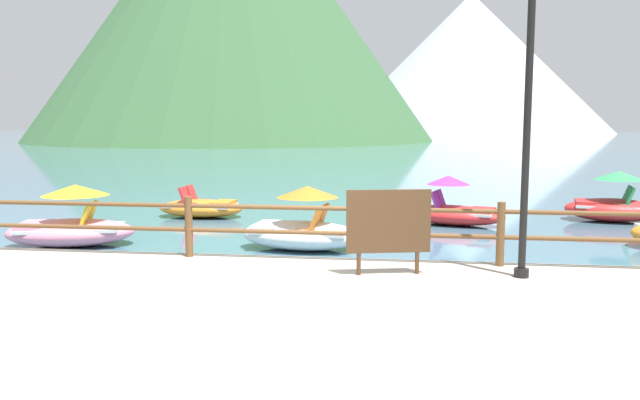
{
  "coord_description": "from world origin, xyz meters",
  "views": [
    {
      "loc": [
        1.05,
        -8.06,
        2.54
      ],
      "look_at": [
        -0.78,
        5.0,
        0.9
      ],
      "focal_mm": 36.25,
      "sensor_mm": 36.0,
      "label": 1
    }
  ],
  "objects": [
    {
      "name": "ground_plane",
      "position": [
        0.0,
        40.0,
        0.0
      ],
      "size": [
        200.0,
        200.0,
        0.0
      ],
      "primitive_type": "plane",
      "color": "#477084"
    },
    {
      "name": "promenade_dock",
      "position": [
        0.0,
        -2.2,
        0.2
      ],
      "size": [
        28.0,
        8.0,
        0.4
      ],
      "primitive_type": "cube",
      "color": "#A39989",
      "rests_on": "ground"
    },
    {
      "name": "dock_railing",
      "position": [
        -0.0,
        1.55,
        0.98
      ],
      "size": [
        23.92,
        0.12,
        0.95
      ],
      "color": "brown",
      "rests_on": "promenade_dock"
    },
    {
      "name": "lamp_post",
      "position": [
        2.58,
        0.88,
        3.11
      ],
      "size": [
        0.28,
        0.28,
        4.54
      ],
      "color": "black",
      "rests_on": "promenade_dock"
    },
    {
      "name": "sign_board",
      "position": [
        0.77,
        0.78,
        1.13
      ],
      "size": [
        1.16,
        0.31,
        1.19
      ],
      "color": "silver",
      "rests_on": "promenade_dock"
    },
    {
      "name": "pedal_boat_0",
      "position": [
        -1.04,
        4.3,
        0.42
      ],
      "size": [
        2.55,
        1.51,
        1.26
      ],
      "color": "white",
      "rests_on": "ground"
    },
    {
      "name": "pedal_boat_1",
      "position": [
        -5.75,
        4.01,
        0.42
      ],
      "size": [
        2.81,
        2.02,
        1.25
      ],
      "color": "pink",
      "rests_on": "ground"
    },
    {
      "name": "pedal_boat_2",
      "position": [
        -4.38,
        8.17,
        0.25
      ],
      "size": [
        2.3,
        1.34,
        0.82
      ],
      "color": "orange",
      "rests_on": "ground"
    },
    {
      "name": "pedal_boat_3",
      "position": [
        6.12,
        8.91,
        0.43
      ],
      "size": [
        2.46,
        1.65,
        1.27
      ],
      "color": "red",
      "rests_on": "ground"
    },
    {
      "name": "pedal_boat_4",
      "position": [
        2.09,
        7.81,
        0.37
      ],
      "size": [
        2.73,
        1.77,
        1.2
      ],
      "color": "red",
      "rests_on": "ground"
    },
    {
      "name": "cliff_headland",
      "position": [
        -19.5,
        72.06,
        16.45
      ],
      "size": [
        49.39,
        49.39,
        35.06
      ],
      "color": "#386038",
      "rests_on": "ground"
    },
    {
      "name": "distant_peak",
      "position": [
        12.04,
        121.25,
        13.26
      ],
      "size": [
        53.37,
        53.37,
        26.53
      ],
      "primitive_type": "cone",
      "color": "#A8B2C1",
      "rests_on": "ground"
    }
  ]
}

